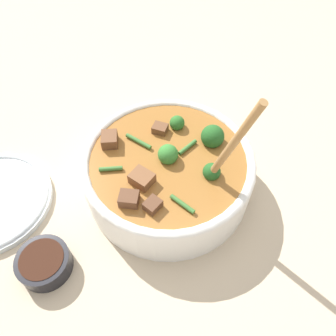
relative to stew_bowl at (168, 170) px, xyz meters
name	(u,v)px	position (x,y,z in m)	size (l,w,h in m)	color
ground_plane	(168,186)	(0.00, 0.00, -0.05)	(4.00, 4.00, 0.00)	#C6B293
stew_bowl	(168,170)	(0.00, 0.00, 0.00)	(0.30, 0.30, 0.26)	white
condiment_bowl	(44,263)	(0.20, 0.14, -0.03)	(0.08, 0.08, 0.03)	black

